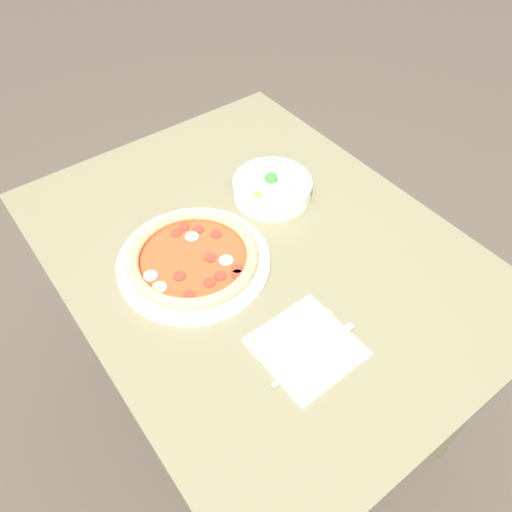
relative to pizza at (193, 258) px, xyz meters
name	(u,v)px	position (x,y,z in m)	size (l,w,h in m)	color
ground_plane	(258,398)	(0.05, 0.14, -0.77)	(8.00, 8.00, 0.00)	#4C4238
dining_table	(258,281)	(0.05, 0.14, -0.14)	(1.09, 0.83, 0.76)	#706B4C
pizza	(193,258)	(0.00, 0.00, 0.00)	(0.34, 0.34, 0.04)	white
bowl	(272,187)	(-0.08, 0.28, 0.01)	(0.20, 0.20, 0.07)	white
napkin	(306,347)	(0.31, 0.06, -0.02)	(0.18, 0.18, 0.00)	white
fork	(297,337)	(0.29, 0.06, -0.01)	(0.02, 0.18, 0.00)	silver
knife	(311,357)	(0.34, 0.05, -0.01)	(0.02, 0.21, 0.01)	silver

